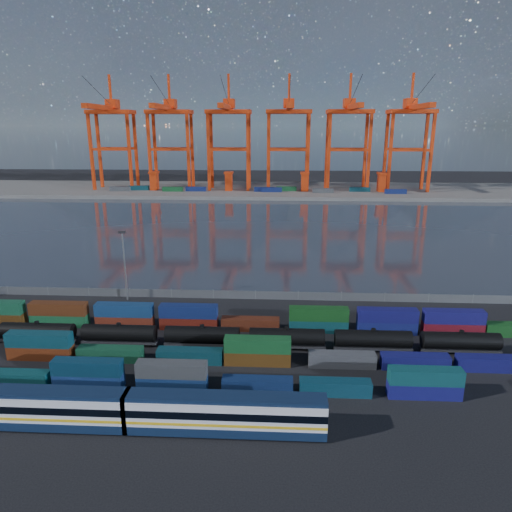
{
  "coord_description": "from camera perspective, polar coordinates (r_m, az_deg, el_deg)",
  "views": [
    {
      "loc": [
        5.27,
        -72.25,
        39.31
      ],
      "look_at": [
        0.0,
        30.0,
        10.0
      ],
      "focal_mm": 32.0,
      "sensor_mm": 36.0,
      "label": 1
    }
  ],
  "objects": [
    {
      "name": "waterfront_fence",
      "position": [
        107.45,
        -0.06,
        -4.91
      ],
      "size": [
        160.12,
        0.12,
        2.2
      ],
      "color": "#595B5E",
      "rests_on": "ground"
    },
    {
      "name": "container_row_south",
      "position": [
        73.31,
        -9.08,
        -14.89
      ],
      "size": [
        139.32,
        2.2,
        4.69
      ],
      "color": "#3F4144",
      "rests_on": "ground"
    },
    {
      "name": "yard_light_mast",
      "position": [
        108.62,
        -16.13,
        -0.71
      ],
      "size": [
        1.6,
        0.4,
        16.6
      ],
      "color": "slate",
      "rests_on": "ground"
    },
    {
      "name": "distant_mountains",
      "position": [
        1683.01,
        5.29,
        22.09
      ],
      "size": [
        2470.0,
        1100.0,
        520.0
      ],
      "color": "#1E2630",
      "rests_on": "ground"
    },
    {
      "name": "container_row_north",
      "position": [
        92.75,
        -7.26,
        -7.73
      ],
      "size": [
        140.85,
        2.35,
        5.01
      ],
      "color": "navy",
      "rests_on": "ground"
    },
    {
      "name": "harbor_water",
      "position": [
        181.64,
        1.22,
        3.48
      ],
      "size": [
        700.0,
        700.0,
        0.0
      ],
      "primitive_type": "plane",
      "color": "#282E3A",
      "rests_on": "ground"
    },
    {
      "name": "passenger_train",
      "position": [
        71.13,
        -26.21,
        -16.7
      ],
      "size": [
        78.67,
        3.29,
        5.65
      ],
      "color": "silver",
      "rests_on": "ground"
    },
    {
      "name": "container_row_mid",
      "position": [
        81.62,
        -11.03,
        -11.72
      ],
      "size": [
        141.36,
        2.3,
        4.89
      ],
      "color": "#47494C",
      "rests_on": "ground"
    },
    {
      "name": "gantry_cranes",
      "position": [
        275.75,
        0.31,
        16.48
      ],
      "size": [
        201.18,
        50.26,
        68.06
      ],
      "color": "red",
      "rests_on": "ground"
    },
    {
      "name": "quay_containers",
      "position": [
        270.62,
        -0.53,
        8.33
      ],
      "size": [
        172.58,
        10.99,
        2.6
      ],
      "color": "navy",
      "rests_on": "far_quay"
    },
    {
      "name": "ground",
      "position": [
        82.43,
        -1.1,
        -12.51
      ],
      "size": [
        700.0,
        700.0,
        0.0
      ],
      "primitive_type": "plane",
      "color": "black",
      "rests_on": "ground"
    },
    {
      "name": "straddle_carriers",
      "position": [
        274.18,
        1.32,
        9.38
      ],
      "size": [
        140.0,
        7.0,
        11.1
      ],
      "color": "red",
      "rests_on": "far_quay"
    },
    {
      "name": "tanker_string",
      "position": [
        85.56,
        -6.72,
        -9.87
      ],
      "size": [
        107.08,
        3.03,
        4.33
      ],
      "color": "black",
      "rests_on": "ground"
    },
    {
      "name": "far_quay",
      "position": [
        284.89,
        1.88,
        8.24
      ],
      "size": [
        700.0,
        70.0,
        2.0
      ],
      "primitive_type": "cube",
      "color": "#514F4C",
      "rests_on": "ground"
    }
  ]
}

